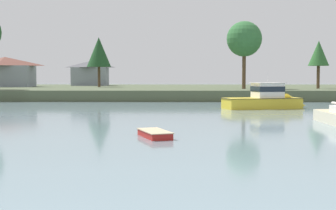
% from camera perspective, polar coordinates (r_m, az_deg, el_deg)
% --- Properties ---
extents(far_shore_bank, '(214.48, 53.62, 1.71)m').
position_cam_1_polar(far_shore_bank, '(97.95, -2.20, 1.74)').
color(far_shore_bank, '#4C563D').
rests_on(far_shore_bank, ground).
extents(dinghy_red, '(2.57, 3.80, 0.61)m').
position_cam_1_polar(dinghy_red, '(30.03, -1.64, -3.66)').
color(dinghy_red, '#B2231E').
rests_on(dinghy_red, ground).
extents(cruiser_yellow, '(11.03, 5.91, 5.74)m').
position_cam_1_polar(cruiser_yellow, '(58.08, 12.34, 0.28)').
color(cruiser_yellow, gold).
rests_on(cruiser_yellow, ground).
extents(shore_tree_inland_b, '(4.91, 4.91, 10.10)m').
position_cam_1_polar(shore_tree_inland_b, '(96.64, -8.42, 6.37)').
color(shore_tree_inland_b, brown).
rests_on(shore_tree_inland_b, far_shore_bank).
extents(shore_tree_center_right, '(6.10, 6.10, 11.68)m').
position_cam_1_polar(shore_tree_center_right, '(82.65, 9.26, 7.90)').
color(shore_tree_center_right, brown).
rests_on(shore_tree_center_right, far_shore_bank).
extents(shore_tree_right, '(3.63, 3.63, 8.49)m').
position_cam_1_polar(shore_tree_right, '(87.51, 17.86, 5.96)').
color(shore_tree_right, brown).
rests_on(shore_tree_right, far_shore_bank).
extents(cottage_eastern, '(8.63, 6.62, 5.78)m').
position_cam_1_polar(cottage_eastern, '(112.29, -9.44, 3.88)').
color(cottage_eastern, gray).
rests_on(cottage_eastern, far_shore_bank).
extents(cottage_behind_trees, '(11.98, 7.00, 6.20)m').
position_cam_1_polar(cottage_behind_trees, '(103.51, -19.20, 3.89)').
color(cottage_behind_trees, gray).
rests_on(cottage_behind_trees, far_shore_bank).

